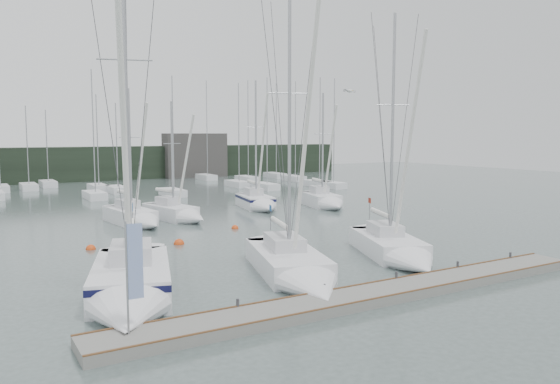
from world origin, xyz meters
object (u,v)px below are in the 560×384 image
Objects in this scene: sailboat_near_left at (130,290)px; sailboat_near_center at (299,272)px; sailboat_mid_e at (326,202)px; buoy_a at (179,244)px; sailboat_mid_c at (180,214)px; sailboat_near_right at (400,252)px; buoy_c at (91,249)px; sailboat_mid_b at (137,218)px; sailboat_mid_d at (259,203)px; buoy_b at (235,229)px; buoy_d at (131,241)px; dock_banner at (132,268)px.

sailboat_near_left is 1.11× the size of sailboat_near_center.
sailboat_near_left is at bearing -126.68° from sailboat_mid_e.
sailboat_mid_e is 17.34× the size of buoy_a.
sailboat_mid_e is (14.59, 0.46, 0.03)m from sailboat_mid_c.
sailboat_near_right reaches higher than buoy_c.
sailboat_near_center is 22.65× the size of buoy_a.
sailboat_mid_b is at bearing 55.48° from buoy_c.
sailboat_mid_d is at bearing 43.81° from buoy_a.
buoy_b is (5.53, 3.32, 0.00)m from buoy_a.
sailboat_near_left is 18.31m from buoy_b.
buoy_d is (-2.05, -5.72, -0.54)m from sailboat_mid_b.
sailboat_mid_c reaches higher than buoy_a.
sailboat_near_left is 7.73m from sailboat_near_center.
sailboat_mid_e is 24.37m from buoy_c.
sailboat_near_right is 24.36× the size of buoy_c.
sailboat_mid_c is at bearing -151.02° from sailboat_mid_d.
sailboat_mid_b is at bearing 139.29° from buoy_b.
buoy_d is (4.76, 17.58, -2.60)m from dock_banner.
dock_banner is (-19.05, -26.52, 2.02)m from sailboat_mid_d.
sailboat_near_center is 25.45× the size of buoy_c.
buoy_a is (-17.89, -9.19, -0.57)m from sailboat_mid_e.
sailboat_mid_b is (5.80, 19.14, -0.12)m from sailboat_near_left.
sailboat_near_right reaches higher than sailboat_mid_d.
sailboat_mid_b is 16.67× the size of buoy_a.
sailboat_near_center reaches higher than buoy_b.
buoy_b is (11.57, 14.17, -0.66)m from sailboat_near_left.
sailboat_mid_c is at bearing -164.81° from sailboat_mid_e.
buoy_d is (-5.59, -6.16, -0.54)m from sailboat_mid_c.
sailboat_near_center is at bearing -81.69° from buoy_a.
buoy_d is at bearing 151.78° from sailboat_near_right.
sailboat_near_right is 16.48m from dock_banner.
sailboat_mid_b is at bearing 90.48° from sailboat_near_left.
buoy_b is (-12.36, -5.87, -0.57)m from sailboat_mid_e.
sailboat_mid_b is 16.20× the size of buoy_d.
sailboat_mid_c is 8.34m from buoy_d.
sailboat_mid_d reaches higher than buoy_d.
buoy_b is 0.77× the size of buoy_d.
sailboat_near_center is 20.19m from sailboat_mid_c.
sailboat_mid_b is 0.88× the size of sailboat_mid_d.
sailboat_near_right is 1.25× the size of sailboat_mid_e.
sailboat_mid_e is at bearing -10.10° from sailboat_mid_d.
sailboat_near_right is at bearing -101.57° from sailboat_mid_e.
buoy_c is at bearing -131.11° from sailboat_mid_b.
sailboat_near_left is 28.73m from sailboat_mid_d.
sailboat_near_right is at bearing -87.22° from sailboat_mid_d.
sailboat_near_right is 21.83m from sailboat_mid_e.
dock_banner is at bearing -122.49° from sailboat_mid_e.
sailboat_near_right is 13.71m from buoy_a.
buoy_b is 0.14× the size of dock_banner.
sailboat_mid_d reaches higher than sailboat_mid_c.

